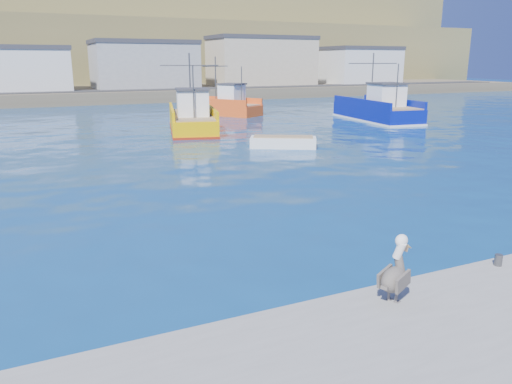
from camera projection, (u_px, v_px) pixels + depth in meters
The scene contains 9 objects.
ground at pixel (328, 257), 14.84m from camera, with size 260.00×260.00×0.00m, color navy.
dock_bollards at pixel (428, 276), 11.94m from camera, with size 36.20×0.20×0.30m.
far_shore at pixel (53, 45), 108.23m from camera, with size 200.00×81.00×24.00m.
trawler_yellow_b at pixel (192, 119), 41.13m from camera, with size 5.90×10.69×6.37m.
trawler_blue at pixel (378, 110), 48.57m from camera, with size 5.38×11.47×6.49m.
boat_orange at pixel (225, 105), 53.68m from camera, with size 7.19×8.83×6.10m.
skiff_mid at pixel (283, 143), 33.48m from camera, with size 4.55×3.51×0.95m.
skiff_far at pixel (353, 110), 56.16m from camera, with size 2.03×3.99×0.83m.
pelican at pixel (396, 273), 10.92m from camera, with size 1.19×0.76×1.50m.
Camera 1 is at (-7.80, -11.65, 5.65)m, focal length 35.00 mm.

